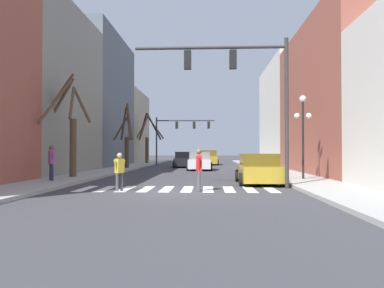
# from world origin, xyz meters

# --- Properties ---
(ground_plane) EXTENTS (240.00, 240.00, 0.00)m
(ground_plane) POSITION_xyz_m (0.00, 0.00, 0.00)
(ground_plane) COLOR #38383D
(sidewalk_left) EXTENTS (2.80, 90.00, 0.15)m
(sidewalk_left) POSITION_xyz_m (-6.52, 0.00, 0.07)
(sidewalk_left) COLOR #9E9E99
(sidewalk_left) RESTS_ON ground_plane
(sidewalk_right) EXTENTS (2.80, 90.00, 0.15)m
(sidewalk_right) POSITION_xyz_m (6.52, 0.00, 0.07)
(sidewalk_right) COLOR #9E9E99
(sidewalk_right) RESTS_ON ground_plane
(building_row_left) EXTENTS (6.00, 48.80, 13.76)m
(building_row_left) POSITION_xyz_m (-10.92, 18.27, 5.93)
(building_row_left) COLOR #934C3D
(building_row_left) RESTS_ON ground_plane
(building_row_right) EXTENTS (6.00, 39.51, 11.16)m
(building_row_right) POSITION_xyz_m (10.92, 15.14, 5.11)
(building_row_right) COLOR beige
(building_row_right) RESTS_ON ground_plane
(crosswalk_stripes) EXTENTS (8.55, 2.60, 0.01)m
(crosswalk_stripes) POSITION_xyz_m (0.00, 1.27, 0.00)
(crosswalk_stripes) COLOR white
(crosswalk_stripes) RESTS_ON ground_plane
(traffic_signal_near) EXTENTS (6.92, 0.28, 6.74)m
(traffic_signal_near) POSITION_xyz_m (2.93, 1.87, 4.88)
(traffic_signal_near) COLOR #2D2D2D
(traffic_signal_near) RESTS_ON ground_plane
(traffic_signal_far) EXTENTS (7.01, 0.28, 5.67)m
(traffic_signal_far) POSITION_xyz_m (-2.19, 29.37, 4.22)
(traffic_signal_far) COLOR #2D2D2D
(traffic_signal_far) RESTS_ON ground_plane
(street_lamp_right_corner) EXTENTS (0.95, 0.36, 4.55)m
(street_lamp_right_corner) POSITION_xyz_m (6.52, 5.66, 3.36)
(street_lamp_right_corner) COLOR black
(street_lamp_right_corner) RESTS_ON sidewalk_right
(car_parked_right_near) EXTENTS (2.17, 4.21, 1.53)m
(car_parked_right_near) POSITION_xyz_m (3.91, 4.07, 0.72)
(car_parked_right_near) COLOR #A38423
(car_parked_right_near) RESTS_ON ground_plane
(car_at_intersection) EXTENTS (1.98, 4.29, 1.58)m
(car_at_intersection) POSITION_xyz_m (-1.15, 22.76, 0.74)
(car_at_intersection) COLOR black
(car_at_intersection) RESTS_ON ground_plane
(car_parked_right_mid) EXTENTS (2.13, 4.36, 1.57)m
(car_parked_right_mid) POSITION_xyz_m (0.60, 17.45, 0.74)
(car_parked_right_mid) COLOR silver
(car_parked_right_mid) RESTS_ON ground_plane
(car_parked_left_mid) EXTENTS (2.14, 4.43, 1.74)m
(car_parked_left_mid) POSITION_xyz_m (1.42, 29.66, 0.81)
(car_parked_left_mid) COLOR #A38423
(car_parked_left_mid) RESTS_ON ground_plane
(pedestrian_waiting_at_curb) EXTENTS (0.25, 0.75, 1.75)m
(pedestrian_waiting_at_curb) POSITION_xyz_m (0.97, 0.50, 1.03)
(pedestrian_waiting_at_curb) COLOR #4C4C51
(pedestrian_waiting_at_curb) RESTS_ON ground_plane
(pedestrian_near_right_corner) EXTENTS (0.55, 0.67, 1.80)m
(pedestrian_near_right_corner) POSITION_xyz_m (-6.69, 3.84, 1.22)
(pedestrian_near_right_corner) COLOR #282D47
(pedestrian_near_right_corner) RESTS_ON sidewalk_left
(pedestrian_on_left_sidewalk) EXTENTS (0.41, 0.63, 1.59)m
(pedestrian_on_left_sidewalk) POSITION_xyz_m (-2.33, 0.39, 0.94)
(pedestrian_on_left_sidewalk) COLOR #4C4C51
(pedestrian_on_left_sidewalk) RESTS_ON ground_plane
(street_tree_left_near) EXTENTS (3.54, 3.26, 6.36)m
(street_tree_left_near) POSITION_xyz_m (-6.36, 32.00, 3.36)
(street_tree_left_near) COLOR #473828
(street_tree_left_near) RESTS_ON sidewalk_left
(street_tree_right_mid) EXTENTS (2.11, 3.83, 5.81)m
(street_tree_right_mid) POSITION_xyz_m (-5.99, 18.14, 2.79)
(street_tree_right_mid) COLOR #473828
(street_tree_right_mid) RESTS_ON sidewalk_left
(street_tree_left_mid) EXTENTS (3.30, 2.96, 6.11)m
(street_tree_left_mid) POSITION_xyz_m (-6.82, 6.59, 3.07)
(street_tree_left_mid) COLOR brown
(street_tree_left_mid) RESTS_ON sidewalk_left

